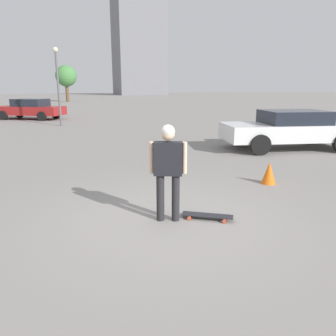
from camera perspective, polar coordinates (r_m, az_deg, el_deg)
ground_plane at (r=5.69m, az=0.00°, el=-9.03°), size 220.00×220.00×0.00m
person at (r=5.38m, az=0.00°, el=0.71°), size 0.57×0.39×1.64m
skateboard at (r=5.73m, az=6.86°, el=-8.23°), size 0.82×0.68×0.08m
car_parked_near at (r=12.73m, az=20.54°, el=6.44°), size 5.12×3.18×1.39m
car_parked_far at (r=25.02m, az=-22.92°, el=9.49°), size 4.84×4.20×1.40m
building_block_distant at (r=93.87m, az=-4.98°, el=20.02°), size 13.18×8.53×24.26m
tree_distant at (r=52.47m, az=-17.33°, el=15.01°), size 3.09×3.09×5.29m
traffic_cone at (r=8.02m, az=17.17°, el=-0.81°), size 0.33×0.33×0.52m
lamp_post at (r=20.07m, az=-18.66°, el=14.45°), size 0.28×0.28×4.35m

